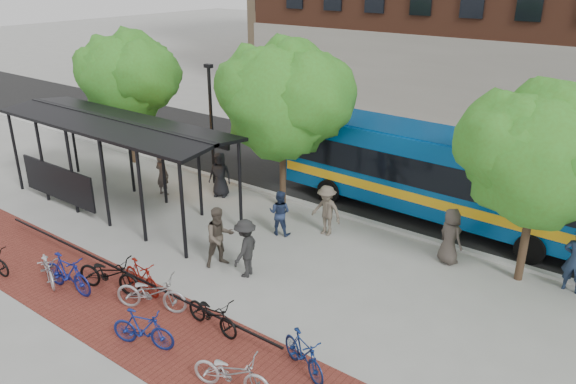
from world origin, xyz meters
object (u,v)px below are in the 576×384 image
Objects in this scene: bike_6 at (151,293)px; pedestrian_2 at (280,213)px; pedestrian_3 at (326,210)px; bus at (438,170)px; tree_c at (544,152)px; pedestrian_6 at (450,236)px; bus_shelter at (112,133)px; pedestrian_8 at (220,237)px; tree_b at (285,95)px; pedestrian_9 at (245,248)px; tree_a at (128,74)px; pedestrian_7 at (576,260)px; bike_2 at (48,267)px; bike_11 at (304,353)px; bike_5 at (141,276)px; bike_10 at (231,372)px; pedestrian_1 at (162,175)px; pedestrian_0 at (220,174)px; bike_4 at (109,274)px; bike_8 at (212,314)px; lamp_post_left at (211,121)px; bike_7 at (143,329)px.

pedestrian_2 reaches higher than bike_6.
bus is at bearing 57.62° from pedestrian_3.
tree_c is 3.85m from pedestrian_6.
pedestrian_8 is (6.34, -1.02, -2.02)m from bus_shelter.
tree_b reaches higher than pedestrian_9.
pedestrian_9 is at bearing -23.45° from tree_a.
tree_a is 3.12× the size of pedestrian_7.
bike_2 is 5.15m from pedestrian_8.
pedestrian_7 is at bearing -6.16° from bike_11.
bike_5 is 0.87× the size of bike_10.
bike_2 is 7.18m from pedestrian_1.
bike_6 is (6.57, -3.98, -2.46)m from bus_shelter.
bike_5 is 0.87× the size of pedestrian_0.
pedestrian_0 is at bearing -143.94° from pedestrian_9.
pedestrian_2 is 3.01m from pedestrian_9.
tree_a reaches higher than pedestrian_6.
bike_10 is 0.94× the size of pedestrian_7.
pedestrian_3 reaches higher than bike_11.
tree_a is 16.14m from pedestrian_6.
pedestrian_2 is (1.65, 5.92, 0.26)m from bike_4.
bike_8 is 1.04× the size of pedestrian_1.
bike_4 is 7.50m from pedestrian_3.
pedestrian_7 reaches higher than pedestrian_0.
bus_shelter reaches higher than bike_4.
bike_5 is at bearing 129.54° from pedestrian_1.
bike_10 is 1.73m from bike_11.
pedestrian_1 is (0.38, 1.86, -2.13)m from bus_shelter.
bus_shelter is 5.80× the size of pedestrian_3.
bus_shelter is 2.07× the size of lamp_post_left.
bike_2 is at bearing -104.86° from tree_b.
pedestrian_8 is at bearing 30.41° from pedestrian_7.
bike_10 is 1.01× the size of pedestrian_6.
lamp_post_left is at bearing 47.32° from bike_8.
bike_4 is 1.15× the size of pedestrian_3.
tree_b reaches higher than pedestrian_6.
bike_10 is at bearing -68.81° from bike_2.
pedestrian_6 is (6.41, 7.02, 0.43)m from bike_5.
bike_10 is at bearing 141.17° from pedestrian_1.
bike_11 is (3.70, 1.63, -0.01)m from bike_7.
pedestrian_3 is (7.80, 2.80, -2.09)m from bus_shelter.
bus_shelter is 12.68m from pedestrian_6.
tree_a is 3.68× the size of bike_11.
bike_8 is 9.83m from pedestrian_1.
bike_5 is at bearing -87.07° from tree_b.
pedestrian_1 is (-8.15, 5.49, 0.39)m from bike_8.
bike_5 is 0.91× the size of bike_8.
tree_b reaches higher than bus.
pedestrian_8 is (5.96, -2.88, 0.11)m from pedestrian_1.
bike_5 is (9.38, -7.36, -3.75)m from tree_a.
tree_c is 3.24× the size of pedestrian_3.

